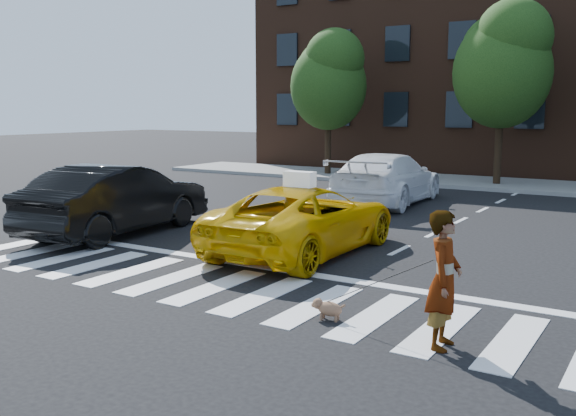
{
  "coord_description": "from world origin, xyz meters",
  "views": [
    {
      "loc": [
        6.75,
        -8.45,
        3.06
      ],
      "look_at": [
        0.1,
        2.22,
        1.1
      ],
      "focal_mm": 40.0,
      "sensor_mm": 36.0,
      "label": 1
    }
  ],
  "objects_px": {
    "black_sedan": "(117,199)",
    "woman": "(444,280)",
    "taxi": "(304,219)",
    "white_suv": "(387,178)",
    "tree_left": "(329,77)",
    "dog": "(327,308)",
    "tree_mid": "(504,60)"
  },
  "relations": [
    {
      "from": "tree_left",
      "to": "white_suv",
      "type": "relative_size",
      "value": 1.14
    },
    {
      "from": "white_suv",
      "to": "dog",
      "type": "xyz_separation_m",
      "value": [
        3.87,
        -11.14,
        -0.65
      ]
    },
    {
      "from": "black_sedan",
      "to": "woman",
      "type": "relative_size",
      "value": 2.9
    },
    {
      "from": "tree_mid",
      "to": "white_suv",
      "type": "distance_m",
      "value": 7.77
    },
    {
      "from": "tree_mid",
      "to": "white_suv",
      "type": "bearing_deg",
      "value": -106.92
    },
    {
      "from": "tree_mid",
      "to": "white_suv",
      "type": "xyz_separation_m",
      "value": [
        -1.93,
        -6.36,
        -4.03
      ]
    },
    {
      "from": "tree_left",
      "to": "black_sedan",
      "type": "bearing_deg",
      "value": -82.28
    },
    {
      "from": "taxi",
      "to": "white_suv",
      "type": "bearing_deg",
      "value": -80.51
    },
    {
      "from": "black_sedan",
      "to": "white_suv",
      "type": "xyz_separation_m",
      "value": [
        3.6,
        8.14,
        -0.03
      ]
    },
    {
      "from": "taxi",
      "to": "woman",
      "type": "relative_size",
      "value": 2.88
    },
    {
      "from": "black_sedan",
      "to": "taxi",
      "type": "bearing_deg",
      "value": -177.51
    },
    {
      "from": "black_sedan",
      "to": "woman",
      "type": "height_order",
      "value": "woman"
    },
    {
      "from": "tree_mid",
      "to": "woman",
      "type": "height_order",
      "value": "tree_mid"
    },
    {
      "from": "white_suv",
      "to": "dog",
      "type": "height_order",
      "value": "white_suv"
    },
    {
      "from": "tree_mid",
      "to": "black_sedan",
      "type": "bearing_deg",
      "value": -110.89
    },
    {
      "from": "tree_left",
      "to": "black_sedan",
      "type": "height_order",
      "value": "tree_left"
    },
    {
      "from": "dog",
      "to": "black_sedan",
      "type": "bearing_deg",
      "value": 150.25
    },
    {
      "from": "tree_mid",
      "to": "taxi",
      "type": "xyz_separation_m",
      "value": [
        -0.61,
        -13.83,
        -4.13
      ]
    },
    {
      "from": "tree_left",
      "to": "tree_mid",
      "type": "relative_size",
      "value": 0.92
    },
    {
      "from": "tree_left",
      "to": "black_sedan",
      "type": "distance_m",
      "value": 15.06
    },
    {
      "from": "taxi",
      "to": "black_sedan",
      "type": "xyz_separation_m",
      "value": [
        -4.92,
        -0.66,
        0.14
      ]
    },
    {
      "from": "tree_left",
      "to": "woman",
      "type": "xyz_separation_m",
      "value": [
        11.21,
        -17.67,
        -3.54
      ]
    },
    {
      "from": "taxi",
      "to": "white_suv",
      "type": "distance_m",
      "value": 7.59
    },
    {
      "from": "taxi",
      "to": "dog",
      "type": "distance_m",
      "value": 4.49
    },
    {
      "from": "tree_left",
      "to": "taxi",
      "type": "relative_size",
      "value": 1.26
    },
    {
      "from": "tree_mid",
      "to": "white_suv",
      "type": "relative_size",
      "value": 1.25
    },
    {
      "from": "tree_mid",
      "to": "white_suv",
      "type": "height_order",
      "value": "tree_mid"
    },
    {
      "from": "taxi",
      "to": "dog",
      "type": "relative_size",
      "value": 9.68
    },
    {
      "from": "tree_left",
      "to": "dog",
      "type": "distance_m",
      "value": 20.33
    },
    {
      "from": "tree_left",
      "to": "white_suv",
      "type": "xyz_separation_m",
      "value": [
        5.57,
        -6.36,
        -3.62
      ]
    },
    {
      "from": "taxi",
      "to": "white_suv",
      "type": "xyz_separation_m",
      "value": [
        -1.32,
        7.47,
        0.11
      ]
    },
    {
      "from": "taxi",
      "to": "white_suv",
      "type": "relative_size",
      "value": 0.91
    }
  ]
}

